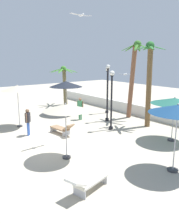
{
  "coord_description": "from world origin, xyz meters",
  "views": [
    {
      "loc": [
        11.65,
        -5.58,
        4.79
      ],
      "look_at": [
        0.0,
        3.24,
        1.4
      ],
      "focal_mm": 37.9,
      "sensor_mm": 36.0,
      "label": 1
    }
  ],
  "objects": [
    {
      "name": "seagull_1",
      "position": [
        0.05,
        6.29,
        3.66
      ],
      "size": [
        0.39,
        0.92,
        0.14
      ],
      "color": "white"
    },
    {
      "name": "lounge_chair_0",
      "position": [
        -0.86,
        1.71,
        0.4
      ],
      "size": [
        1.93,
        0.79,
        0.84
      ],
      "color": "#B7B7BC",
      "rests_on": "ground_plane"
    },
    {
      "name": "palm_tree_1",
      "position": [
        -1.04,
        8.29,
        3.64
      ],
      "size": [
        2.49,
        2.2,
        6.03
      ],
      "color": "brown",
      "rests_on": "ground_plane"
    },
    {
      "name": "patio_umbrella_0",
      "position": [
        2.43,
        0.0,
        2.49
      ],
      "size": [
        2.15,
        2.15,
        2.73
      ],
      "color": "#333338",
      "rests_on": "ground_plane"
    },
    {
      "name": "palm_tree_0",
      "position": [
        -8.94,
        6.83,
        2.57
      ],
      "size": [
        3.02,
        3.03,
        3.96
      ],
      "color": "brown",
      "rests_on": "ground_plane"
    },
    {
      "name": "ground_plane",
      "position": [
        0.0,
        0.0,
        0.0
      ],
      "size": [
        56.0,
        56.0,
        0.0
      ],
      "primitive_type": "plane",
      "color": "#B2A893"
    },
    {
      "name": "seagull_2",
      "position": [
        0.88,
        2.04,
        6.95
      ],
      "size": [
        0.38,
        1.4,
        0.14
      ],
      "color": "white"
    },
    {
      "name": "patio_umbrella_5",
      "position": [
        4.05,
        6.24,
        2.37
      ],
      "size": [
        2.68,
        2.68,
        2.61
      ],
      "color": "#333338",
      "rests_on": "ground_plane"
    },
    {
      "name": "lounge_chair_1",
      "position": [
        5.42,
        -0.98,
        0.4
      ],
      "size": [
        1.0,
        1.94,
        0.82
      ],
      "color": "#B7B7BC",
      "rests_on": "ground_plane"
    },
    {
      "name": "patio_umbrella_2",
      "position": [
        6.35,
        2.95,
        2.72
      ],
      "size": [
        2.38,
        2.38,
        2.97
      ],
      "color": "#333338",
      "rests_on": "ground_plane"
    },
    {
      "name": "lamp_post_0",
      "position": [
        -3.63,
        7.92,
        2.36
      ],
      "size": [
        0.35,
        0.35,
        3.98
      ],
      "color": "black",
      "rests_on": "ground_plane"
    },
    {
      "name": "boundary_wall",
      "position": [
        0.0,
        9.27,
        0.46
      ],
      "size": [
        25.2,
        0.3,
        0.93
      ],
      "primitive_type": "cube",
      "color": "silver",
      "rests_on": "ground_plane"
    },
    {
      "name": "patio_umbrella_4",
      "position": [
        -5.51,
        4.91,
        2.57
      ],
      "size": [
        2.8,
        2.8,
        2.87
      ],
      "color": "#333338",
      "rests_on": "ground_plane"
    },
    {
      "name": "lamp_post_1",
      "position": [
        -1.6,
        6.15,
        2.33
      ],
      "size": [
        0.3,
        0.3,
        4.27
      ],
      "color": "black",
      "rests_on": "ground_plane"
    },
    {
      "name": "patio_umbrella_1",
      "position": [
        -4.16,
        0.19,
        2.73
      ],
      "size": [
        2.14,
        2.14,
        2.98
      ],
      "color": "#333338",
      "rests_on": "ground_plane"
    },
    {
      "name": "guest_0",
      "position": [
        -1.94,
        -0.09,
        1.03
      ],
      "size": [
        0.44,
        0.42,
        1.7
      ],
      "color": "#3359B2",
      "rests_on": "ground_plane"
    },
    {
      "name": "lamp_post_3",
      "position": [
        0.25,
        4.88,
        2.32
      ],
      "size": [
        0.34,
        0.34,
        3.96
      ],
      "color": "black",
      "rests_on": "ground_plane"
    },
    {
      "name": "guest_2",
      "position": [
        -3.14,
        4.71,
        1.07
      ],
      "size": [
        0.52,
        0.36,
        1.75
      ],
      "color": "#3F8C59",
      "rests_on": "ground_plane"
    },
    {
      "name": "palm_tree_3",
      "position": [
        1.18,
        7.46,
        3.54
      ],
      "size": [
        2.06,
        2.06,
        5.84
      ],
      "color": "brown",
      "rests_on": "ground_plane"
    }
  ]
}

